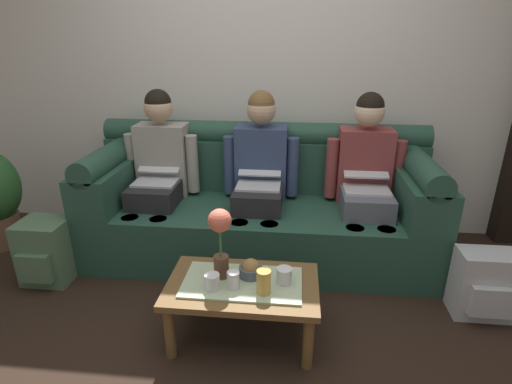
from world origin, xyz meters
TOP-DOWN VIEW (x-y plane):
  - ground_plane at (0.00, 0.00)m, footprint 14.00×14.00m
  - back_wall_patterned at (0.00, 1.70)m, footprint 6.00×0.12m
  - couch at (0.00, 1.17)m, footprint 2.49×0.88m
  - person_left at (-0.76, 1.17)m, footprint 0.56×0.67m
  - person_middle at (0.00, 1.17)m, footprint 0.56×0.67m
  - person_right at (0.76, 1.17)m, footprint 0.56×0.67m
  - coffee_table at (0.00, 0.19)m, footprint 0.81×0.49m
  - flower_vase at (-0.12, 0.23)m, footprint 0.12×0.12m
  - snack_bowl at (0.04, 0.25)m, footprint 0.13×0.13m
  - cup_near_left at (-0.04, 0.13)m, footprint 0.07×0.07m
  - cup_near_right at (-0.15, 0.11)m, footprint 0.08×0.08m
  - cup_far_center at (0.22, 0.21)m, footprint 0.08×0.08m
  - cup_far_left at (0.12, 0.11)m, footprint 0.07×0.07m
  - backpack_left at (-1.40, 0.62)m, footprint 0.32×0.32m
  - backpack_right at (1.40, 0.53)m, footprint 0.35×0.25m

SIDE VIEW (x-z plane):
  - ground_plane at x=0.00m, z-range 0.00..0.00m
  - backpack_right at x=1.40m, z-range 0.00..0.41m
  - backpack_left at x=-1.40m, z-range 0.00..0.43m
  - coffee_table at x=0.00m, z-range 0.12..0.48m
  - couch at x=0.00m, z-range -0.12..0.85m
  - snack_bowl at x=0.04m, z-range 0.34..0.45m
  - cup_near_right at x=-0.15m, z-range 0.36..0.44m
  - cup_far_center at x=0.22m, z-range 0.36..0.44m
  - cup_near_left at x=-0.04m, z-range 0.36..0.45m
  - cup_far_left at x=0.12m, z-range 0.36..0.49m
  - flower_vase at x=-0.12m, z-range 0.41..0.81m
  - person_left at x=-0.76m, z-range 0.05..1.27m
  - person_middle at x=0.00m, z-range 0.05..1.27m
  - person_right at x=0.76m, z-range 0.05..1.27m
  - back_wall_patterned at x=0.00m, z-range 0.00..2.90m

